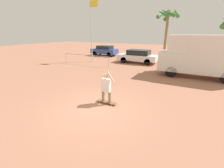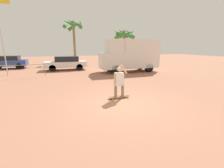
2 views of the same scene
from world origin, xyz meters
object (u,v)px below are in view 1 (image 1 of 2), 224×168
at_px(parked_car_blue, 105,50).
at_px(flagpole, 92,26).
at_px(skateboard, 107,102).
at_px(person_skateboarder, 106,86).
at_px(palm_tree_center_background, 167,18).
at_px(parked_car_white, 138,56).
at_px(camper_van, 202,55).

height_order(parked_car_blue, flagpole, flagpole).
xyz_separation_m(skateboard, person_skateboarder, (-0.00, 0.00, 0.82)).
relative_size(skateboard, person_skateboarder, 0.68).
bearing_deg(flagpole, palm_tree_center_background, 53.00).
distance_m(parked_car_white, flagpole, 6.18).
bearing_deg(person_skateboarder, flagpole, 127.46).
xyz_separation_m(skateboard, flagpole, (-6.98, 9.11, 3.89)).
distance_m(person_skateboarder, palm_tree_center_background, 18.53).
relative_size(camper_van, parked_car_blue, 1.50).
distance_m(parked_car_blue, palm_tree_center_background, 9.95).
distance_m(person_skateboarder, parked_car_blue, 16.23).
bearing_deg(parked_car_blue, skateboard, -59.60).
xyz_separation_m(camper_van, parked_car_blue, (-12.35, 6.64, -0.92)).
height_order(camper_van, parked_car_blue, camper_van).
height_order(palm_tree_center_background, flagpole, flagpole).
bearing_deg(parked_car_white, person_skateboarder, -79.74).
bearing_deg(palm_tree_center_background, parked_car_blue, -153.21).
bearing_deg(person_skateboarder, parked_car_white, 100.26).
xyz_separation_m(parked_car_white, palm_tree_center_background, (1.67, 7.21, 4.49)).
xyz_separation_m(person_skateboarder, parked_car_white, (-1.95, 10.79, -0.11)).
bearing_deg(person_skateboarder, camper_van, 60.61).
xyz_separation_m(person_skateboarder, parked_car_blue, (-8.21, 14.00, -0.11)).
relative_size(parked_car_white, flagpole, 0.65).
height_order(camper_van, parked_car_white, camper_van).
distance_m(camper_van, parked_car_blue, 14.05).
relative_size(parked_car_white, parked_car_blue, 1.14).
height_order(skateboard, palm_tree_center_background, palm_tree_center_background).
relative_size(person_skateboarder, palm_tree_center_background, 0.24).
bearing_deg(flagpole, skateboard, -52.53).
distance_m(skateboard, person_skateboarder, 0.82).
relative_size(palm_tree_center_background, flagpole, 0.96).
distance_m(parked_car_white, parked_car_blue, 7.03).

